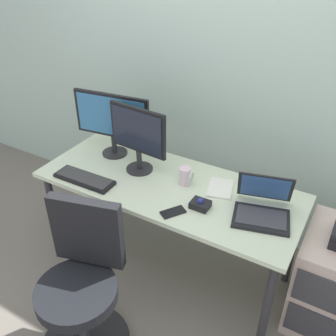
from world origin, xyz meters
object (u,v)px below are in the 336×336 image
(laptop, at_px, (262,207))
(trackball_mouse, at_px, (200,204))
(paper_notepad, at_px, (220,188))
(coffee_mug, at_px, (185,176))
(keyboard, at_px, (84,179))
(monitor_main, at_px, (112,119))
(office_chair, at_px, (82,289))
(monitor_side, at_px, (138,135))
(cell_phone, at_px, (173,212))
(file_cabinet, at_px, (333,281))

(laptop, distance_m, trackball_mouse, 0.35)
(paper_notepad, bearing_deg, coffee_mug, -165.24)
(keyboard, relative_size, paper_notepad, 1.98)
(paper_notepad, bearing_deg, monitor_main, 178.33)
(office_chair, distance_m, monitor_main, 1.13)
(keyboard, xyz_separation_m, laptop, (1.10, 0.24, 0.04))
(keyboard, distance_m, coffee_mug, 0.65)
(office_chair, relative_size, laptop, 2.46)
(office_chair, xyz_separation_m, coffee_mug, (0.21, 0.80, 0.36))
(coffee_mug, relative_size, paper_notepad, 0.56)
(keyboard, height_order, paper_notepad, keyboard)
(coffee_mug, bearing_deg, monitor_side, -178.78)
(office_chair, bearing_deg, cell_phone, 60.66)
(file_cabinet, xyz_separation_m, monitor_side, (-1.32, -0.06, 0.66))
(monitor_side, distance_m, trackball_mouse, 0.61)
(paper_notepad, xyz_separation_m, cell_phone, (-0.14, -0.35, -0.00))
(coffee_mug, distance_m, cell_phone, 0.31)
(monitor_side, height_order, keyboard, monitor_side)
(paper_notepad, bearing_deg, laptop, -19.85)
(monitor_main, relative_size, keyboard, 1.35)
(monitor_main, bearing_deg, file_cabinet, -1.05)
(laptop, bearing_deg, monitor_main, 173.35)
(file_cabinet, distance_m, monitor_side, 1.48)
(trackball_mouse, bearing_deg, laptop, 20.01)
(paper_notepad, bearing_deg, trackball_mouse, -97.43)
(file_cabinet, distance_m, paper_notepad, 0.86)
(laptop, bearing_deg, coffee_mug, 174.39)
(monitor_main, height_order, trackball_mouse, monitor_main)
(file_cabinet, relative_size, paper_notepad, 3.09)
(monitor_side, relative_size, paper_notepad, 2.16)
(office_chair, relative_size, monitor_side, 2.08)
(laptop, relative_size, coffee_mug, 3.25)
(office_chair, distance_m, cell_phone, 0.65)
(office_chair, xyz_separation_m, paper_notepad, (0.43, 0.86, 0.30))
(trackball_mouse, bearing_deg, monitor_main, 162.64)
(monitor_side, height_order, trackball_mouse, monitor_side)
(paper_notepad, distance_m, cell_phone, 0.38)
(office_chair, bearing_deg, monitor_main, 114.96)
(monitor_main, bearing_deg, keyboard, -84.21)
(file_cabinet, xyz_separation_m, monitor_main, (-1.60, 0.03, 0.67))
(paper_notepad, relative_size, cell_phone, 1.46)
(monitor_main, bearing_deg, office_chair, -65.04)
(laptop, height_order, trackball_mouse, laptop)
(laptop, relative_size, paper_notepad, 1.82)
(paper_notepad, bearing_deg, file_cabinet, -0.37)
(coffee_mug, bearing_deg, monitor_main, 172.48)
(monitor_side, xyz_separation_m, cell_phone, (0.42, -0.29, -0.26))
(coffee_mug, bearing_deg, file_cabinet, 3.07)
(keyboard, height_order, cell_phone, keyboard)
(trackball_mouse, distance_m, coffee_mug, 0.26)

